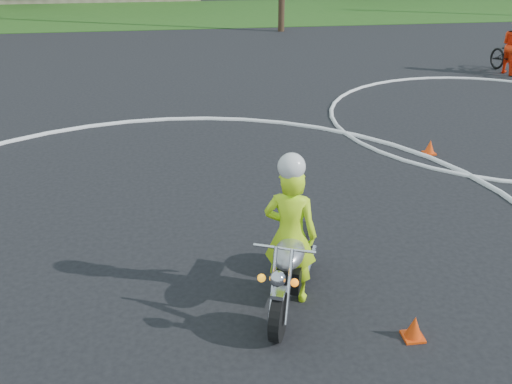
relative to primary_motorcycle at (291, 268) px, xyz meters
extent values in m
cube|color=#1E4714|center=(-1.55, 25.71, -0.52)|extent=(120.00, 10.00, 0.02)
torus|color=silver|center=(-1.55, 1.71, -0.52)|extent=(12.12, 12.12, 0.12)
torus|color=silver|center=(6.45, 6.71, -0.52)|extent=(8.10, 8.10, 0.10)
cylinder|color=black|center=(-0.26, -0.63, -0.22)|extent=(0.35, 0.62, 0.62)
cylinder|color=black|center=(0.28, 0.71, -0.22)|extent=(0.35, 0.62, 0.62)
cube|color=black|center=(0.03, 0.09, -0.11)|extent=(0.48, 0.63, 0.31)
ellipsoid|color=#A3A3A7|center=(-0.05, -0.11, 0.28)|extent=(0.59, 0.75, 0.29)
cube|color=black|center=(0.15, 0.37, 0.24)|extent=(0.48, 0.67, 0.10)
cylinder|color=silver|center=(-0.31, -0.52, 0.14)|extent=(0.18, 0.36, 0.83)
cylinder|color=white|center=(-0.14, -0.59, 0.14)|extent=(0.18, 0.36, 0.83)
cube|color=silver|center=(-0.27, -0.65, 0.11)|extent=(0.22, 0.26, 0.05)
cylinder|color=white|center=(-0.16, -0.39, 0.53)|extent=(0.68, 0.31, 0.04)
sphere|color=silver|center=(-0.30, -0.73, 0.35)|extent=(0.19, 0.19, 0.19)
sphere|color=orange|center=(-0.46, -0.64, 0.32)|extent=(0.09, 0.09, 0.09)
sphere|color=orange|center=(-0.12, -0.78, 0.32)|extent=(0.09, 0.09, 0.09)
cylinder|color=silver|center=(0.34, 0.41, -0.22)|extent=(0.39, 0.80, 0.08)
imported|color=#C8FF1A|center=(0.01, 0.14, 0.39)|extent=(0.78, 0.66, 1.83)
sphere|color=silver|center=(-0.01, 0.09, 1.32)|extent=(0.33, 0.33, 0.33)
imported|color=black|center=(9.30, 10.99, 0.01)|extent=(0.95, 2.10, 1.07)
cone|color=#E63F0C|center=(1.30, -0.87, -0.38)|extent=(0.22, 0.22, 0.30)
cube|color=#E63F0C|center=(1.30, -0.87, -0.51)|extent=(0.24, 0.24, 0.03)
cone|color=#E63F0C|center=(3.89, 4.69, -0.38)|extent=(0.22, 0.22, 0.30)
cube|color=#E63F0C|center=(3.89, 4.69, -0.51)|extent=(0.24, 0.24, 0.03)
camera|label=1|loc=(-1.25, -5.86, 3.88)|focal=40.00mm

